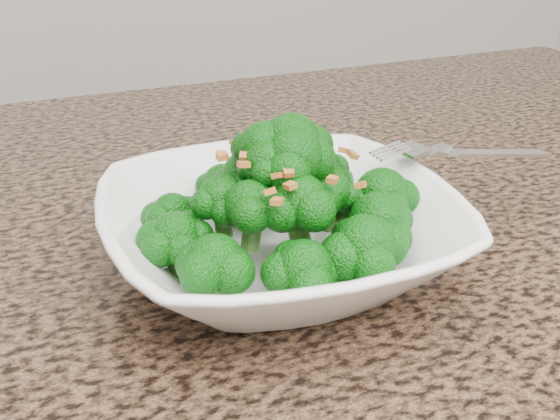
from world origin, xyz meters
name	(u,v)px	position (x,y,z in m)	size (l,w,h in m)	color
granite_counter	(127,323)	(0.00, 0.30, 0.89)	(1.64, 1.04, 0.03)	brown
bowl	(280,235)	(0.11, 0.30, 0.93)	(0.25, 0.25, 0.06)	white
broccoli_pile	(280,146)	(0.11, 0.30, 1.00)	(0.22, 0.22, 0.07)	#0A5E0A
garlic_topping	(280,90)	(0.11, 0.30, 1.04)	(0.13, 0.13, 0.01)	#C16E2F
fork	(440,150)	(0.26, 0.32, 0.97)	(0.20, 0.03, 0.01)	silver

